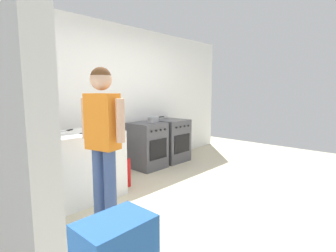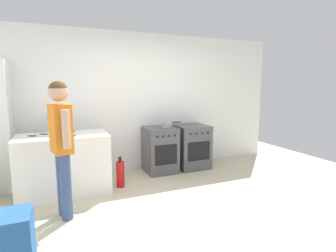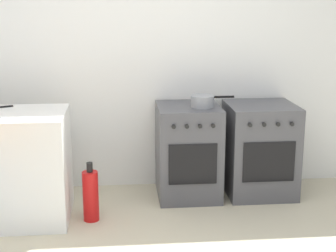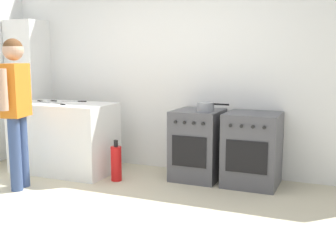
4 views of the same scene
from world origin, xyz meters
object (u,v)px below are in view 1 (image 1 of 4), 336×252
knife_carving (65,131)px  fire_extinguisher (126,172)px  oven_left (147,145)px  knife_paring (40,135)px  knife_bread (75,134)px  person (103,132)px  pot (153,120)px  oven_right (171,140)px  knife_chef (42,136)px  recycling_crate_upper (115,239)px

knife_carving → fire_extinguisher: (0.78, -0.30, -0.69)m
oven_left → knife_paring: (-1.99, -0.22, 0.48)m
knife_paring → knife_bread: size_ratio=0.66×
knife_carving → fire_extinguisher: size_ratio=0.63×
knife_paring → person: 1.00m
knife_bread → fire_extinguisher: (0.80, 0.01, -0.69)m
oven_left → knife_carving: (-1.65, -0.18, 0.48)m
knife_bread → fire_extinguisher: size_ratio=0.63×
knife_carving → pot: bearing=3.8°
oven_right → fire_extinguisher: (-1.54, -0.48, -0.21)m
knife_paring → person: size_ratio=0.12×
oven_right → person: bearing=-153.8°
oven_left → pot: (0.12, -0.06, 0.48)m
knife_chef → knife_paring: bearing=74.2°
pot → fire_extinguisher: 1.27m
oven_left → knife_bread: (-1.67, -0.49, 0.48)m
knife_carving → knife_bread: bearing=-92.0°
pot → oven_right: bearing=6.3°
oven_left → person: bearing=-145.7°
pot → recycling_crate_upper: 3.17m
oven_left → oven_right: bearing=0.0°
oven_left → oven_right: (0.67, 0.00, 0.00)m
oven_right → fire_extinguisher: 1.63m
person → knife_carving: bearing=86.1°
fire_extinguisher → knife_carving: bearing=159.0°
knife_carving → fire_extinguisher: 1.09m
oven_left → knife_bread: bearing=-163.7°
oven_right → knife_chef: (-2.70, -0.36, 0.48)m
knife_chef → knife_bread: bearing=-20.0°
person → knife_chef: bearing=110.3°
person → pot: bearing=31.2°
knife_chef → recycling_crate_upper: 1.82m
knife_chef → knife_bread: (0.36, -0.13, -0.00)m
oven_left → pot: bearing=-27.7°
oven_left → person: size_ratio=0.51×
oven_left → knife_bread: knife_bread is taller
knife_bread → recycling_crate_upper: bearing=-110.3°
oven_right → person: (-2.39, -1.18, 0.59)m
person → fire_extinguisher: (0.85, 0.70, -0.80)m
oven_right → knife_bread: 2.43m
oven_right → recycling_crate_upper: 3.61m
oven_left → recycling_crate_upper: 3.09m
recycling_crate_upper → oven_left: bearing=42.9°
knife_carving → knife_bread: same height
knife_chef → fire_extinguisher: (1.15, -0.12, -0.69)m
knife_chef → knife_carving: 0.41m
oven_left → person: person is taller
knife_bread → person: size_ratio=0.19×
pot → fire_extinguisher: bearing=-157.1°
pot → knife_chef: pot is taller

